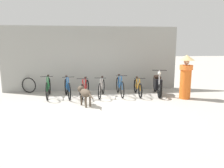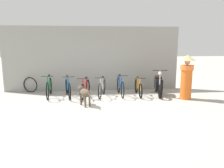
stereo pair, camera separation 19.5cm
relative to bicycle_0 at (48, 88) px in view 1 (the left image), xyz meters
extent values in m
plane|color=#ADA89E|center=(1.81, -1.89, -0.38)|extent=(60.00, 60.00, 0.00)
cube|color=gray|center=(1.81, 1.17, 1.09)|extent=(8.00, 0.20, 2.93)
torus|color=black|center=(0.04, -0.55, -0.02)|extent=(0.09, 0.71, 0.70)
torus|color=black|center=(-0.04, 0.54, -0.02)|extent=(0.09, 0.71, 0.70)
cylinder|color=#1E7238|center=(0.01, -0.12, 0.20)|extent=(0.06, 0.54, 0.58)
cylinder|color=#1E7238|center=(-0.01, 0.19, 0.19)|extent=(0.04, 0.14, 0.53)
cylinder|color=#1E7238|center=(0.00, -0.07, 0.47)|extent=(0.07, 0.63, 0.06)
cylinder|color=#1E7238|center=(-0.02, 0.34, -0.05)|extent=(0.06, 0.41, 0.08)
cylinder|color=#1E7238|center=(-0.03, 0.39, 0.21)|extent=(0.05, 0.32, 0.49)
cylinder|color=#1E7238|center=(0.03, -0.46, 0.23)|extent=(0.04, 0.19, 0.52)
cube|color=black|center=(-0.02, 0.24, 0.48)|extent=(0.08, 0.18, 0.05)
cylinder|color=black|center=(0.03, -0.38, 0.53)|extent=(0.46, 0.05, 0.02)
torus|color=black|center=(0.88, -0.67, -0.03)|extent=(0.19, 0.69, 0.69)
torus|color=black|center=(0.68, 0.31, -0.03)|extent=(0.19, 0.69, 0.69)
cylinder|color=#1959A5|center=(0.80, -0.29, 0.19)|extent=(0.13, 0.49, 0.57)
cylinder|color=#1959A5|center=(0.75, -0.01, 0.18)|extent=(0.05, 0.13, 0.52)
cylinder|color=#1959A5|center=(0.79, -0.24, 0.45)|extent=(0.14, 0.57, 0.06)
cylinder|color=#1959A5|center=(0.72, 0.13, -0.06)|extent=(0.10, 0.38, 0.08)
cylinder|color=#1959A5|center=(0.71, 0.18, 0.20)|extent=(0.09, 0.30, 0.48)
cylinder|color=#1959A5|center=(0.87, -0.60, 0.22)|extent=(0.06, 0.18, 0.51)
cube|color=black|center=(0.74, 0.04, 0.47)|extent=(0.10, 0.19, 0.05)
cylinder|color=black|center=(0.85, -0.52, 0.51)|extent=(0.46, 0.12, 0.02)
torus|color=black|center=(1.36, -0.70, -0.06)|extent=(0.18, 0.63, 0.63)
torus|color=black|center=(1.57, 0.31, -0.06)|extent=(0.18, 0.63, 0.63)
cylinder|color=red|center=(1.45, -0.31, 0.15)|extent=(0.13, 0.50, 0.53)
cylinder|color=red|center=(1.51, -0.02, 0.13)|extent=(0.05, 0.13, 0.48)
cylinder|color=red|center=(1.46, -0.26, 0.38)|extent=(0.15, 0.59, 0.06)
cylinder|color=red|center=(1.54, 0.12, -0.08)|extent=(0.11, 0.39, 0.08)
cylinder|color=red|center=(1.55, 0.17, 0.15)|extent=(0.09, 0.31, 0.44)
cylinder|color=red|center=(1.38, -0.63, 0.17)|extent=(0.06, 0.18, 0.47)
cube|color=black|center=(1.52, 0.03, 0.40)|extent=(0.11, 0.19, 0.05)
cylinder|color=black|center=(1.39, -0.55, 0.44)|extent=(0.46, 0.12, 0.02)
torus|color=black|center=(2.05, -0.64, -0.06)|extent=(0.18, 0.63, 0.64)
torus|color=black|center=(2.27, 0.33, -0.06)|extent=(0.18, 0.63, 0.64)
cylinder|color=beige|center=(2.14, -0.27, 0.15)|extent=(0.14, 0.49, 0.53)
cylinder|color=beige|center=(2.20, 0.01, 0.14)|extent=(0.06, 0.13, 0.49)
cylinder|color=beige|center=(2.15, -0.22, 0.39)|extent=(0.15, 0.57, 0.06)
cylinder|color=beige|center=(2.23, 0.15, -0.08)|extent=(0.11, 0.38, 0.08)
cylinder|color=beige|center=(2.24, 0.20, 0.16)|extent=(0.09, 0.30, 0.45)
cylinder|color=beige|center=(2.07, -0.57, 0.18)|extent=(0.07, 0.18, 0.47)
cube|color=black|center=(2.21, 0.06, 0.41)|extent=(0.11, 0.19, 0.05)
cylinder|color=black|center=(2.08, -0.50, 0.45)|extent=(0.45, 0.12, 0.02)
torus|color=black|center=(2.96, -0.56, -0.03)|extent=(0.06, 0.69, 0.69)
torus|color=black|center=(2.93, 0.48, -0.03)|extent=(0.06, 0.69, 0.69)
cylinder|color=#1959A5|center=(2.95, -0.16, 0.19)|extent=(0.04, 0.52, 0.57)
cylinder|color=#1959A5|center=(2.94, 0.14, 0.17)|extent=(0.03, 0.13, 0.52)
cylinder|color=#1959A5|center=(2.95, -0.10, 0.45)|extent=(0.04, 0.60, 0.06)
cylinder|color=#1959A5|center=(2.94, 0.29, -0.06)|extent=(0.04, 0.40, 0.08)
cylinder|color=#1959A5|center=(2.94, 0.34, 0.20)|extent=(0.03, 0.31, 0.48)
cylinder|color=#1959A5|center=(2.95, -0.48, 0.22)|extent=(0.03, 0.18, 0.51)
cube|color=black|center=(2.94, 0.20, 0.46)|extent=(0.07, 0.18, 0.05)
cylinder|color=black|center=(2.95, -0.40, 0.51)|extent=(0.46, 0.03, 0.02)
torus|color=black|center=(3.67, -0.64, -0.08)|extent=(0.08, 0.60, 0.60)
torus|color=black|center=(3.72, 0.37, -0.08)|extent=(0.08, 0.60, 0.60)
cylinder|color=orange|center=(3.69, -0.25, 0.12)|extent=(0.05, 0.50, 0.50)
cylinder|color=orange|center=(3.70, 0.04, 0.10)|extent=(0.03, 0.13, 0.46)
cylinder|color=orange|center=(3.69, -0.20, 0.35)|extent=(0.05, 0.59, 0.06)
cylinder|color=orange|center=(3.71, 0.18, -0.10)|extent=(0.04, 0.39, 0.07)
cylinder|color=orange|center=(3.71, 0.24, 0.13)|extent=(0.04, 0.30, 0.42)
cylinder|color=orange|center=(3.68, -0.57, 0.14)|extent=(0.04, 0.18, 0.45)
cube|color=black|center=(3.70, 0.10, 0.36)|extent=(0.08, 0.18, 0.05)
cylinder|color=black|center=(3.68, -0.49, 0.40)|extent=(0.46, 0.04, 0.02)
torus|color=black|center=(4.44, -0.76, -0.09)|extent=(0.21, 0.58, 0.57)
torus|color=black|center=(4.66, 0.47, -0.09)|extent=(0.21, 0.58, 0.57)
cube|color=black|center=(4.55, -0.14, 0.10)|extent=(0.41, 0.79, 0.43)
cube|color=black|center=(4.57, -0.01, 0.37)|extent=(0.32, 0.52, 0.10)
cylinder|color=silver|center=(4.48, -0.53, 0.41)|extent=(0.07, 0.15, 0.62)
cylinder|color=silver|center=(4.45, -0.67, 0.01)|extent=(0.08, 0.22, 0.22)
cylinder|color=black|center=(4.49, -0.48, 0.72)|extent=(0.58, 0.13, 0.03)
sphere|color=silver|center=(4.48, -0.51, 0.60)|extent=(0.16, 0.16, 0.14)
ellipsoid|color=#4C3F33|center=(1.50, -1.51, 0.09)|extent=(0.52, 0.65, 0.29)
cylinder|color=#4C3F33|center=(1.34, -1.38, -0.20)|extent=(0.08, 0.08, 0.36)
cylinder|color=#4C3F33|center=(1.49, -1.31, -0.20)|extent=(0.08, 0.08, 0.36)
cylinder|color=#4C3F33|center=(1.50, -1.71, -0.20)|extent=(0.08, 0.08, 0.36)
cylinder|color=#4C3F33|center=(1.65, -1.64, -0.20)|extent=(0.08, 0.08, 0.36)
sphere|color=#4C3F33|center=(1.34, -1.18, 0.17)|extent=(0.33, 0.33, 0.24)
ellipsoid|color=#4C3F33|center=(1.29, -1.09, 0.15)|extent=(0.15, 0.16, 0.09)
cylinder|color=#4C3F33|center=(1.67, -1.87, 0.06)|extent=(0.15, 0.25, 0.16)
cylinder|color=orange|center=(5.41, -0.92, 0.29)|extent=(0.51, 0.51, 1.34)
cylinder|color=orange|center=(5.41, -0.92, 0.87)|extent=(0.60, 0.60, 0.18)
sphere|color=tan|center=(5.41, -0.92, 1.09)|extent=(0.26, 0.26, 0.21)
cone|color=tan|center=(5.41, -0.92, 1.25)|extent=(0.72, 0.72, 0.21)
torus|color=black|center=(-0.98, 0.92, -0.03)|extent=(0.66, 0.26, 0.69)
camera|label=1|loc=(1.49, -8.95, 1.76)|focal=35.00mm
camera|label=2|loc=(1.68, -8.97, 1.76)|focal=35.00mm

